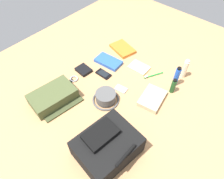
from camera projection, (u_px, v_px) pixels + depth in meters
name	position (u px, v px, depth m)	size (l,w,h in m)	color
ground_plane	(112.00, 94.00, 1.47)	(2.64, 2.02, 0.02)	tan
backpack	(107.00, 146.00, 1.13)	(0.36, 0.30, 0.17)	black
toiletry_pouch	(53.00, 97.00, 1.39)	(0.32, 0.27, 0.08)	#47512D
bucket_hat	(106.00, 97.00, 1.40)	(0.18, 0.18, 0.07)	#4E4E4E
lotion_bottle	(185.00, 69.00, 1.51)	(0.04, 0.04, 0.16)	beige
deodorant_spray	(177.00, 77.00, 1.45)	(0.04, 0.04, 0.17)	blue
shampoo_bottle	(173.00, 86.00, 1.43)	(0.03, 0.03, 0.12)	#19471E
paperback_novel	(123.00, 49.00, 1.76)	(0.18, 0.23, 0.03)	orange
travel_guidebook	(108.00, 62.00, 1.66)	(0.14, 0.22, 0.03)	blue
cell_phone	(103.00, 74.00, 1.57)	(0.06, 0.12, 0.01)	black
media_player	(121.00, 89.00, 1.48)	(0.07, 0.09, 0.01)	#B7B7BC
wristwatch	(74.00, 79.00, 1.54)	(0.07, 0.06, 0.01)	#99999E
toothbrush	(152.00, 75.00, 1.56)	(0.15, 0.08, 0.02)	#198C33
wallet	(84.00, 70.00, 1.59)	(0.09, 0.11, 0.02)	black
notepad	(139.00, 67.00, 1.62)	(0.11, 0.15, 0.02)	beige
folded_towel	(152.00, 98.00, 1.41)	(0.20, 0.14, 0.04)	#C6B289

